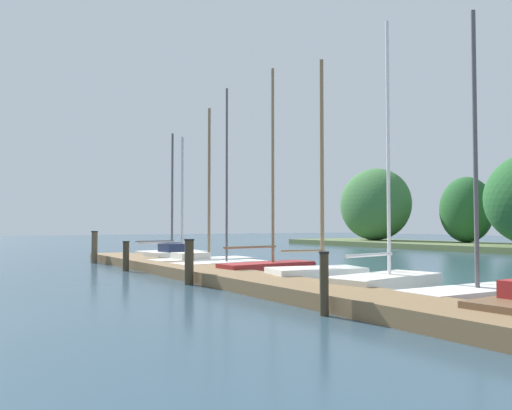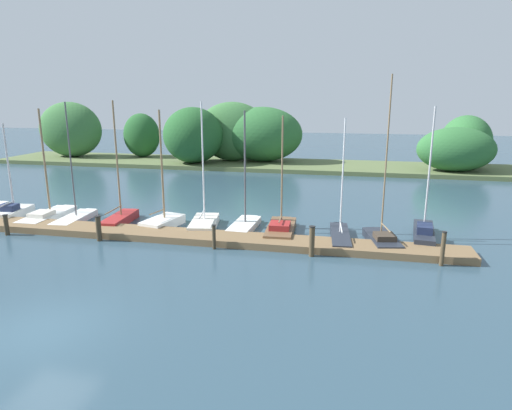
{
  "view_description": "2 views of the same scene",
  "coord_description": "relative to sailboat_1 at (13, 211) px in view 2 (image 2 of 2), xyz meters",
  "views": [
    {
      "loc": [
        10.77,
        2.03,
        1.7
      ],
      "look_at": [
        -3.81,
        11.04,
        2.36
      ],
      "focal_mm": 36.77,
      "sensor_mm": 36.0,
      "label": 1
    },
    {
      "loc": [
        9.16,
        -10.82,
        7.1
      ],
      "look_at": [
        4.4,
        11.43,
        1.5
      ],
      "focal_mm": 30.94,
      "sensor_mm": 36.0,
      "label": 2
    }
  ],
  "objects": [
    {
      "name": "ground",
      "position": [
        10.58,
        -11.27,
        -0.39
      ],
      "size": [
        160.0,
        160.0,
        0.0
      ],
      "primitive_type": "plane",
      "color": "#2D4756"
    },
    {
      "name": "sailboat_7",
      "position": [
        14.24,
        0.66,
        -0.1
      ],
      "size": [
        1.29,
        3.52,
        6.4
      ],
      "rotation": [
        0.0,
        0.0,
        1.54
      ],
      "color": "white",
      "rests_on": "ground"
    },
    {
      "name": "sailboat_5",
      "position": [
        9.7,
        0.09,
        -0.02
      ],
      "size": [
        1.85,
        2.98,
        6.44
      ],
      "rotation": [
        0.0,
        0.0,
        1.35
      ],
      "color": "white",
      "rests_on": "ground"
    },
    {
      "name": "sailboat_8",
      "position": [
        16.34,
        0.11,
        -0.07
      ],
      "size": [
        1.56,
        4.07,
        6.18
      ],
      "rotation": [
        0.0,
        0.0,
        1.62
      ],
      "color": "brown",
      "rests_on": "ground"
    },
    {
      "name": "sailboat_11",
      "position": [
        23.6,
        0.66,
        0.02
      ],
      "size": [
        1.42,
        4.19,
        6.67
      ],
      "rotation": [
        0.0,
        0.0,
        1.45
      ],
      "color": "#232833",
      "rests_on": "ground"
    },
    {
      "name": "sailboat_2",
      "position": [
        2.35,
        0.08,
        -0.08
      ],
      "size": [
        1.59,
        4.51,
        6.46
      ],
      "rotation": [
        0.0,
        0.0,
        1.62
      ],
      "color": "white",
      "rests_on": "ground"
    },
    {
      "name": "sailboat_6",
      "position": [
        11.99,
        0.36,
        -0.08
      ],
      "size": [
        1.85,
        3.56,
        6.86
      ],
      "rotation": [
        0.0,
        0.0,
        1.74
      ],
      "color": "silver",
      "rests_on": "ground"
    },
    {
      "name": "mooring_piling_4",
      "position": [
        18.24,
        -2.94,
        0.33
      ],
      "size": [
        0.29,
        0.29,
        1.43
      ],
      "color": "#4C3D28",
      "rests_on": "ground"
    },
    {
      "name": "sailboat_10",
      "position": [
        21.47,
        -0.48,
        -0.06
      ],
      "size": [
        1.85,
        3.54,
        8.12
      ],
      "rotation": [
        0.0,
        0.0,
        1.77
      ],
      "color": "#232833",
      "rests_on": "ground"
    },
    {
      "name": "mooring_piling_5",
      "position": [
        23.83,
        -2.93,
        0.39
      ],
      "size": [
        0.22,
        0.22,
        1.54
      ],
      "color": "#4C3D28",
      "rests_on": "ground"
    },
    {
      "name": "dock_pier",
      "position": [
        10.58,
        -1.85,
        -0.22
      ],
      "size": [
        29.78,
        1.8,
        0.35
      ],
      "color": "brown",
      "rests_on": "ground"
    },
    {
      "name": "mooring_piling_3",
      "position": [
        13.59,
        -2.93,
        0.22
      ],
      "size": [
        0.2,
        0.2,
        1.21
      ],
      "color": "#3D3323",
      "rests_on": "ground"
    },
    {
      "name": "far_shore",
      "position": [
        8.84,
        22.98,
        2.38
      ],
      "size": [
        57.89,
        8.66,
        6.6
      ],
      "color": "#56663D",
      "rests_on": "ground"
    },
    {
      "name": "mooring_piling_2",
      "position": [
        7.52,
        -2.95,
        0.27
      ],
      "size": [
        0.3,
        0.3,
        1.3
      ],
      "color": "#3D3323",
      "rests_on": "ground"
    },
    {
      "name": "sailboat_4",
      "position": [
        6.98,
        0.21,
        -0.03
      ],
      "size": [
        1.23,
        3.59,
        6.91
      ],
      "rotation": [
        0.0,
        0.0,
        1.64
      ],
      "color": "maroon",
      "rests_on": "ground"
    },
    {
      "name": "sailboat_1",
      "position": [
        0.0,
        0.0,
        0.0
      ],
      "size": [
        1.66,
        3.4,
        5.61
      ],
      "rotation": [
        0.0,
        0.0,
        1.71
      ],
      "color": "white",
      "rests_on": "ground"
    },
    {
      "name": "mooring_piling_1",
      "position": [
        2.24,
        -3.1,
        0.17
      ],
      "size": [
        0.26,
        0.26,
        1.11
      ],
      "color": "#3D3323",
      "rests_on": "ground"
    },
    {
      "name": "sailboat_3",
      "position": [
        4.22,
        -0.03,
        -0.12
      ],
      "size": [
        1.46,
        3.93,
        6.83
      ],
      "rotation": [
        0.0,
        0.0,
        1.66
      ],
      "color": "white",
      "rests_on": "ground"
    },
    {
      "name": "sailboat_9",
      "position": [
        19.44,
        -0.3,
        -0.12
      ],
      "size": [
        1.21,
        4.27,
        6.12
      ],
      "rotation": [
        0.0,
        0.0,
        1.65
      ],
      "color": "#232833",
      "rests_on": "ground"
    }
  ]
}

